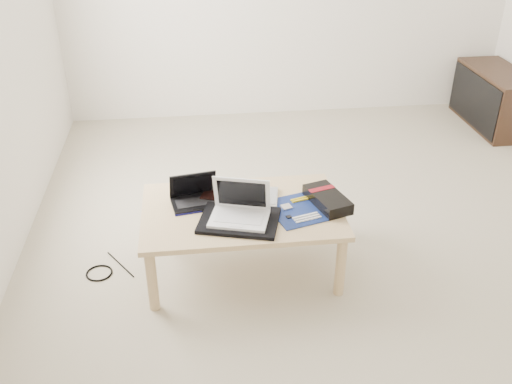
{
  "coord_description": "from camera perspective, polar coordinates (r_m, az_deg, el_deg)",
  "views": [
    {
      "loc": [
        -0.92,
        -3.05,
        2.05
      ],
      "look_at": [
        -0.59,
        -0.38,
        0.5
      ],
      "focal_mm": 40.0,
      "sensor_mm": 36.0,
      "label": 1
    }
  ],
  "objects": [
    {
      "name": "coffee_table",
      "position": [
        3.18,
        -1.43,
        -2.44
      ],
      "size": [
        1.1,
        0.7,
        0.4
      ],
      "color": "tan",
      "rests_on": "ground"
    },
    {
      "name": "book",
      "position": [
        3.28,
        -2.77,
        -0.09
      ],
      "size": [
        0.34,
        0.31,
        0.03
      ],
      "color": "black",
      "rests_on": "coffee_table"
    },
    {
      "name": "gpu_box",
      "position": [
        3.2,
        7.15,
        -0.73
      ],
      "size": [
        0.24,
        0.34,
        0.07
      ],
      "color": "black",
      "rests_on": "coffee_table"
    },
    {
      "name": "netbook",
      "position": [
        3.21,
        -6.17,
        -0.49
      ],
      "size": [
        0.29,
        0.23,
        0.18
      ],
      "color": "black",
      "rests_on": "coffee_table"
    },
    {
      "name": "remote",
      "position": [
        3.24,
        1.72,
        -0.54
      ],
      "size": [
        0.09,
        0.23,
        0.02
      ],
      "color": "#B5B4B9",
      "rests_on": "coffee_table"
    },
    {
      "name": "floor_cable_coil",
      "position": [
        3.44,
        -15.41,
        -7.82
      ],
      "size": [
        0.17,
        0.17,
        0.01
      ],
      "primitive_type": "torus",
      "rotation": [
        0.0,
        0.0,
        0.14
      ],
      "color": "black",
      "rests_on": "ground"
    },
    {
      "name": "cable_coil",
      "position": [
        3.14,
        -3.85,
        -1.79
      ],
      "size": [
        0.11,
        0.11,
        0.01
      ],
      "primitive_type": "torus",
      "rotation": [
        0.0,
        0.0,
        -0.0
      ],
      "color": "black",
      "rests_on": "coffee_table"
    },
    {
      "name": "motherboard",
      "position": [
        3.14,
        3.97,
        -1.85
      ],
      "size": [
        0.34,
        0.38,
        0.02
      ],
      "color": "#0B154A",
      "rests_on": "coffee_table"
    },
    {
      "name": "ground",
      "position": [
        3.79,
        8.24,
        -3.2
      ],
      "size": [
        4.0,
        4.0,
        0.0
      ],
      "primitive_type": "plane",
      "color": "beige",
      "rests_on": "ground"
    },
    {
      "name": "floor_cable_trail",
      "position": [
        3.48,
        -13.4,
        -7.05
      ],
      "size": [
        0.18,
        0.26,
        0.01
      ],
      "primitive_type": "cylinder",
      "rotation": [
        1.57,
        0.0,
        0.58
      ],
      "color": "black",
      "rests_on": "ground"
    },
    {
      "name": "white_laptop",
      "position": [
        3.02,
        -1.61,
        -1.8
      ],
      "size": [
        0.35,
        0.29,
        0.22
      ],
      "color": "white",
      "rests_on": "neoprene_sleeve"
    },
    {
      "name": "media_cabinet",
      "position": [
        5.55,
        22.77,
        8.6
      ],
      "size": [
        0.41,
        0.9,
        0.5
      ],
      "color": "#392517",
      "rests_on": "ground"
    },
    {
      "name": "tablet",
      "position": [
        3.12,
        -2.96,
        -1.97
      ],
      "size": [
        0.28,
        0.25,
        0.01
      ],
      "color": "black",
      "rests_on": "coffee_table"
    },
    {
      "name": "neoprene_sleeve",
      "position": [
        3.03,
        -1.69,
        -2.86
      ],
      "size": [
        0.48,
        0.4,
        0.02
      ],
      "primitive_type": "cube",
      "rotation": [
        0.0,
        0.0,
        -0.28
      ],
      "color": "black",
      "rests_on": "coffee_table"
    }
  ]
}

